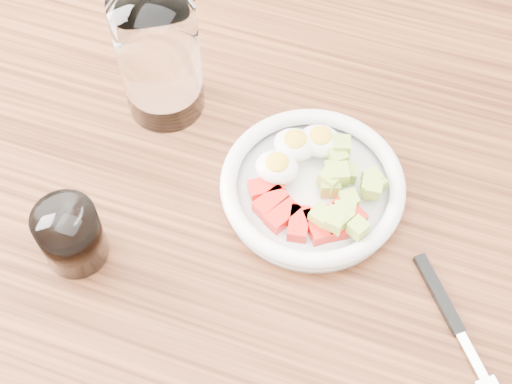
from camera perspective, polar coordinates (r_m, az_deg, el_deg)
The scene contains 5 objects.
dining_table at distance 0.87m, azimuth 0.41°, elevation -5.21°, with size 1.50×0.90×0.77m.
bowl at distance 0.78m, azimuth 4.58°, elevation 0.60°, with size 0.20×0.20×0.05m.
fork at distance 0.75m, azimuth 15.29°, elevation -9.54°, with size 0.13×0.15×0.01m.
water_glass at distance 0.81m, azimuth -7.75°, elevation 10.68°, with size 0.09×0.09×0.16m, color white.
coffee_glass at distance 0.75m, azimuth -14.58°, elevation -3.40°, with size 0.07×0.07×0.07m.
Camera 1 is at (0.12, -0.36, 1.45)m, focal length 50.00 mm.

